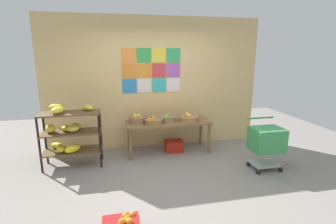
{
  "coord_description": "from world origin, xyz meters",
  "views": [
    {
      "loc": [
        -0.84,
        -3.41,
        1.98
      ],
      "look_at": [
        0.09,
        0.9,
        0.94
      ],
      "focal_mm": 26.61,
      "sensor_mm": 36.0,
      "label": 1
    }
  ],
  "objects_px": {
    "fruit_basket_centre": "(153,121)",
    "produce_crate_under_table": "(174,146)",
    "shopping_cart": "(266,141)",
    "banana_shelf_unit": "(68,131)",
    "display_table": "(168,125)",
    "fruit_basket_left": "(167,118)",
    "fruit_basket_right": "(189,118)",
    "fruit_basket_back_right": "(137,119)"
  },
  "relations": [
    {
      "from": "fruit_basket_centre",
      "to": "produce_crate_under_table",
      "type": "xyz_separation_m",
      "value": [
        0.45,
        0.12,
        -0.6
      ]
    },
    {
      "from": "shopping_cart",
      "to": "banana_shelf_unit",
      "type": "bearing_deg",
      "value": 174.26
    },
    {
      "from": "banana_shelf_unit",
      "to": "display_table",
      "type": "height_order",
      "value": "banana_shelf_unit"
    },
    {
      "from": "produce_crate_under_table",
      "to": "fruit_basket_left",
      "type": "bearing_deg",
      "value": -178.4
    },
    {
      "from": "shopping_cart",
      "to": "fruit_basket_right",
      "type": "bearing_deg",
      "value": 144.7
    },
    {
      "from": "fruit_basket_right",
      "to": "fruit_basket_left",
      "type": "bearing_deg",
      "value": 167.82
    },
    {
      "from": "display_table",
      "to": "fruit_basket_back_right",
      "type": "relative_size",
      "value": 4.71
    },
    {
      "from": "banana_shelf_unit",
      "to": "shopping_cart",
      "type": "distance_m",
      "value": 3.46
    },
    {
      "from": "fruit_basket_centre",
      "to": "fruit_basket_right",
      "type": "relative_size",
      "value": 0.97
    },
    {
      "from": "fruit_basket_right",
      "to": "fruit_basket_left",
      "type": "xyz_separation_m",
      "value": [
        -0.42,
        0.09,
        -0.0
      ]
    },
    {
      "from": "fruit_basket_centre",
      "to": "fruit_basket_left",
      "type": "height_order",
      "value": "fruit_basket_left"
    },
    {
      "from": "banana_shelf_unit",
      "to": "fruit_basket_back_right",
      "type": "height_order",
      "value": "banana_shelf_unit"
    },
    {
      "from": "fruit_basket_centre",
      "to": "shopping_cart",
      "type": "distance_m",
      "value": 2.08
    },
    {
      "from": "display_table",
      "to": "produce_crate_under_table",
      "type": "height_order",
      "value": "display_table"
    },
    {
      "from": "fruit_basket_centre",
      "to": "fruit_basket_left",
      "type": "bearing_deg",
      "value": 21.56
    },
    {
      "from": "fruit_basket_left",
      "to": "produce_crate_under_table",
      "type": "distance_m",
      "value": 0.63
    },
    {
      "from": "fruit_basket_centre",
      "to": "shopping_cart",
      "type": "bearing_deg",
      "value": -29.47
    },
    {
      "from": "produce_crate_under_table",
      "to": "shopping_cart",
      "type": "distance_m",
      "value": 1.82
    },
    {
      "from": "fruit_basket_back_right",
      "to": "fruit_basket_left",
      "type": "xyz_separation_m",
      "value": [
        0.6,
        -0.03,
        -0.01
      ]
    },
    {
      "from": "shopping_cart",
      "to": "fruit_basket_centre",
      "type": "bearing_deg",
      "value": 159.42
    },
    {
      "from": "fruit_basket_centre",
      "to": "fruit_basket_back_right",
      "type": "bearing_deg",
      "value": 153.17
    },
    {
      "from": "shopping_cart",
      "to": "fruit_basket_back_right",
      "type": "bearing_deg",
      "value": 159.78
    },
    {
      "from": "fruit_basket_back_right",
      "to": "produce_crate_under_table",
      "type": "distance_m",
      "value": 0.97
    },
    {
      "from": "banana_shelf_unit",
      "to": "shopping_cart",
      "type": "height_order",
      "value": "banana_shelf_unit"
    },
    {
      "from": "fruit_basket_left",
      "to": "produce_crate_under_table",
      "type": "relative_size",
      "value": 1.02
    },
    {
      "from": "fruit_basket_centre",
      "to": "fruit_basket_left",
      "type": "xyz_separation_m",
      "value": [
        0.31,
        0.12,
        0.01
      ]
    },
    {
      "from": "banana_shelf_unit",
      "to": "fruit_basket_right",
      "type": "relative_size",
      "value": 2.9
    },
    {
      "from": "fruit_basket_back_right",
      "to": "display_table",
      "type": "bearing_deg",
      "value": -4.58
    },
    {
      "from": "display_table",
      "to": "fruit_basket_back_right",
      "type": "distance_m",
      "value": 0.64
    },
    {
      "from": "shopping_cart",
      "to": "fruit_basket_left",
      "type": "bearing_deg",
      "value": 151.62
    },
    {
      "from": "fruit_basket_right",
      "to": "produce_crate_under_table",
      "type": "bearing_deg",
      "value": 161.31
    },
    {
      "from": "fruit_basket_left",
      "to": "produce_crate_under_table",
      "type": "bearing_deg",
      "value": 1.6
    },
    {
      "from": "banana_shelf_unit",
      "to": "fruit_basket_right",
      "type": "distance_m",
      "value": 2.28
    },
    {
      "from": "fruit_basket_right",
      "to": "fruit_basket_left",
      "type": "distance_m",
      "value": 0.43
    },
    {
      "from": "banana_shelf_unit",
      "to": "produce_crate_under_table",
      "type": "bearing_deg",
      "value": 7.73
    },
    {
      "from": "display_table",
      "to": "produce_crate_under_table",
      "type": "bearing_deg",
      "value": 11.83
    },
    {
      "from": "banana_shelf_unit",
      "to": "produce_crate_under_table",
      "type": "height_order",
      "value": "banana_shelf_unit"
    },
    {
      "from": "banana_shelf_unit",
      "to": "fruit_basket_right",
      "type": "bearing_deg",
      "value": 4.44
    },
    {
      "from": "fruit_basket_centre",
      "to": "shopping_cart",
      "type": "height_order",
      "value": "shopping_cart"
    },
    {
      "from": "display_table",
      "to": "shopping_cart",
      "type": "xyz_separation_m",
      "value": [
        1.48,
        -1.12,
        -0.06
      ]
    },
    {
      "from": "fruit_basket_centre",
      "to": "fruit_basket_right",
      "type": "bearing_deg",
      "value": 2.42
    },
    {
      "from": "shopping_cart",
      "to": "produce_crate_under_table",
      "type": "bearing_deg",
      "value": 148.79
    }
  ]
}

